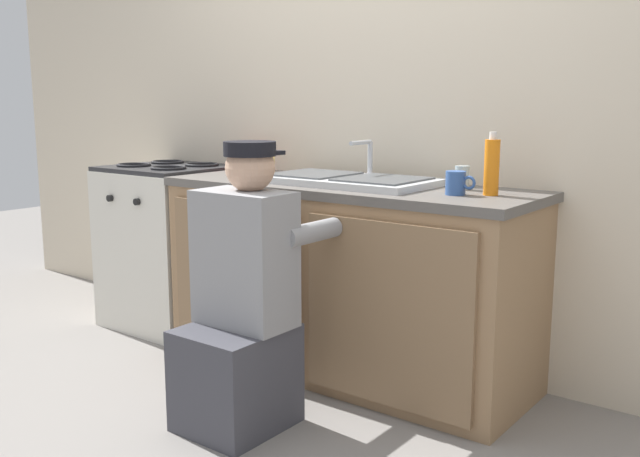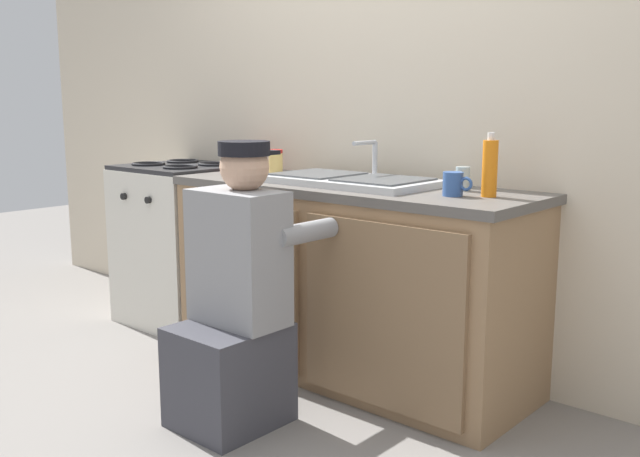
% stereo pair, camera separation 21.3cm
% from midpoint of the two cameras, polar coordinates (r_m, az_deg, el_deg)
% --- Properties ---
extents(ground_plane, '(12.00, 12.00, 0.00)m').
position_cam_midpoint_polar(ground_plane, '(3.22, 0.74, -12.77)').
color(ground_plane, gray).
extents(back_wall, '(6.00, 0.10, 2.50)m').
position_cam_midpoint_polar(back_wall, '(3.48, 7.86, 10.01)').
color(back_wall, beige).
rests_on(back_wall, ground_plane).
extents(counter_cabinet, '(1.72, 0.62, 0.85)m').
position_cam_midpoint_polar(counter_cabinet, '(3.30, 4.05, -4.46)').
color(counter_cabinet, '#997551').
rests_on(counter_cabinet, ground_plane).
extents(countertop, '(1.76, 0.62, 0.04)m').
position_cam_midpoint_polar(countertop, '(3.22, 4.25, 3.21)').
color(countertop, '#5B5651').
rests_on(countertop, counter_cabinet).
extents(sink_double_basin, '(0.80, 0.44, 0.19)m').
position_cam_midpoint_polar(sink_double_basin, '(3.22, 4.28, 3.91)').
color(sink_double_basin, silver).
rests_on(sink_double_basin, countertop).
extents(stove_range, '(0.64, 0.62, 0.91)m').
position_cam_midpoint_polar(stove_range, '(4.12, -9.36, -1.19)').
color(stove_range, silver).
rests_on(stove_range, ground_plane).
extents(plumber_person, '(0.42, 0.61, 1.10)m').
position_cam_midpoint_polar(plumber_person, '(2.79, -4.59, -6.40)').
color(plumber_person, '#3F3F47').
rests_on(plumber_person, ground_plane).
extents(water_glass, '(0.06, 0.06, 0.10)m').
position_cam_midpoint_polar(water_glass, '(3.05, 13.33, 3.89)').
color(water_glass, '#ADC6CC').
rests_on(water_glass, countertop).
extents(soda_cup_red, '(0.08, 0.08, 0.15)m').
position_cam_midpoint_polar(soda_cup_red, '(3.81, -3.60, 5.73)').
color(soda_cup_red, red).
rests_on(soda_cup_red, countertop).
extents(soap_bottle_orange, '(0.06, 0.06, 0.25)m').
position_cam_midpoint_polar(soap_bottle_orange, '(2.87, 15.53, 4.69)').
color(soap_bottle_orange, orange).
rests_on(soap_bottle_orange, countertop).
extents(coffee_mug, '(0.13, 0.08, 0.09)m').
position_cam_midpoint_polar(coffee_mug, '(2.86, 12.76, 3.48)').
color(coffee_mug, '#335699').
rests_on(coffee_mug, countertop).
extents(condiment_jar, '(0.07, 0.07, 0.13)m').
position_cam_midpoint_polar(condiment_jar, '(3.61, -1.87, 5.32)').
color(condiment_jar, '#DBB760').
rests_on(condiment_jar, countertop).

